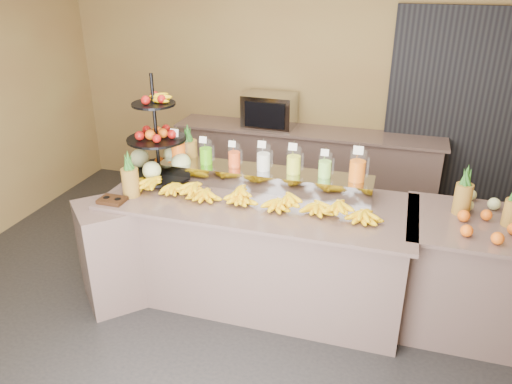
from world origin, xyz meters
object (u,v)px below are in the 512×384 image
at_px(banana_heap, 243,193).
at_px(oven_warmer, 270,110).
at_px(fruit_stand, 162,153).
at_px(right_fruit_pile, 484,215).
at_px(pitcher_tray, 263,178).
at_px(condiment_caddy, 112,200).

xyz_separation_m(banana_heap, oven_warmer, (-0.33, 2.02, 0.12)).
bearing_deg(banana_heap, fruit_stand, 162.27).
bearing_deg(right_fruit_pile, pitcher_tray, 173.26).
distance_m(fruit_stand, oven_warmer, 1.82).
distance_m(pitcher_tray, condiment_caddy, 1.26).
bearing_deg(right_fruit_pile, banana_heap, -175.50).
bearing_deg(pitcher_tray, fruit_stand, -174.70).
height_order(pitcher_tray, banana_heap, banana_heap).
bearing_deg(pitcher_tray, condiment_caddy, -148.67).
xyz_separation_m(banana_heap, condiment_caddy, (-1.00, -0.31, -0.06)).
distance_m(condiment_caddy, oven_warmer, 2.42).
bearing_deg(pitcher_tray, banana_heap, -101.87).
relative_size(banana_heap, fruit_stand, 2.30).
xyz_separation_m(banana_heap, right_fruit_pile, (1.80, 0.14, -0.00)).
bearing_deg(banana_heap, condiment_caddy, -162.94).
bearing_deg(right_fruit_pile, oven_warmer, 138.75).
xyz_separation_m(condiment_caddy, right_fruit_pile, (2.80, 0.45, 0.06)).
distance_m(pitcher_tray, right_fruit_pile, 1.74).
xyz_separation_m(pitcher_tray, banana_heap, (-0.07, -0.35, 0.00)).
bearing_deg(condiment_caddy, oven_warmer, 73.99).
bearing_deg(fruit_stand, condiment_caddy, -122.94).
bearing_deg(fruit_stand, right_fruit_pile, -18.26).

